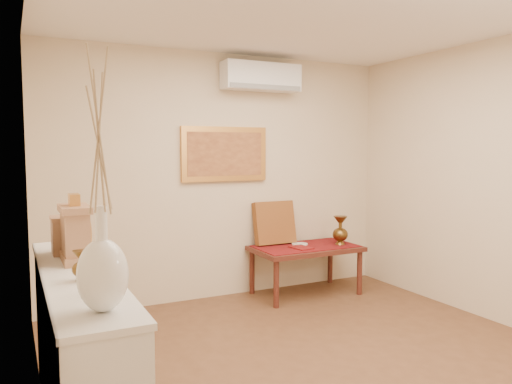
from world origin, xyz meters
TOP-DOWN VIEW (x-y plane):
  - floor at (0.00, 0.00)m, footprint 4.50×4.50m
  - wall_back at (0.00, 2.25)m, footprint 4.00×0.02m
  - wall_left at (-2.00, 0.00)m, footprint 0.02×4.50m
  - white_vase at (-1.80, -0.77)m, footprint 0.21×0.21m
  - candlestick at (-1.80, -0.48)m, footprint 0.09×0.09m
  - brass_urn_small at (-1.82, -0.21)m, footprint 0.09×0.09m
  - table_cloth at (0.85, 1.88)m, footprint 1.14×0.59m
  - brass_urn_tall at (1.25, 1.78)m, footprint 0.18×0.18m
  - plate at (0.83, 1.97)m, footprint 0.19×0.19m
  - menu at (0.73, 1.79)m, footprint 0.21×0.27m
  - cushion at (0.58, 2.14)m, footprint 0.49×0.20m
  - display_ledge at (-1.82, 0.00)m, footprint 0.37×2.02m
  - mantel_clock at (-1.79, 0.27)m, footprint 0.17×0.36m
  - wooden_chest at (-1.83, 0.54)m, footprint 0.16×0.21m
  - low_table at (0.85, 1.88)m, footprint 1.20×0.70m
  - painting at (0.00, 2.22)m, footprint 1.00×0.06m
  - ac_unit at (0.40, 2.12)m, footprint 0.90×0.25m

SIDE VIEW (x-z plane):
  - floor at x=0.00m, z-range 0.00..0.00m
  - low_table at x=0.85m, z-range 0.21..0.76m
  - display_ledge at x=-1.82m, z-range 0.00..0.98m
  - table_cloth at x=0.85m, z-range 0.55..0.56m
  - plate at x=0.83m, z-range 0.56..0.57m
  - menu at x=0.73m, z-range 0.56..0.57m
  - brass_urn_tall at x=1.25m, z-range 0.56..0.96m
  - cushion at x=0.58m, z-range 0.55..1.06m
  - candlestick at x=-1.80m, z-range 0.98..1.17m
  - brass_urn_small at x=-1.82m, z-range 0.98..1.19m
  - wooden_chest at x=-1.83m, z-range 0.98..1.22m
  - mantel_clock at x=-1.79m, z-range 0.95..1.36m
  - wall_back at x=0.00m, z-range 0.00..2.70m
  - wall_left at x=-2.00m, z-range 0.00..2.70m
  - white_vase at x=-1.80m, z-range 0.98..2.10m
  - painting at x=0.00m, z-range 1.30..1.90m
  - ac_unit at x=0.40m, z-range 2.30..2.60m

